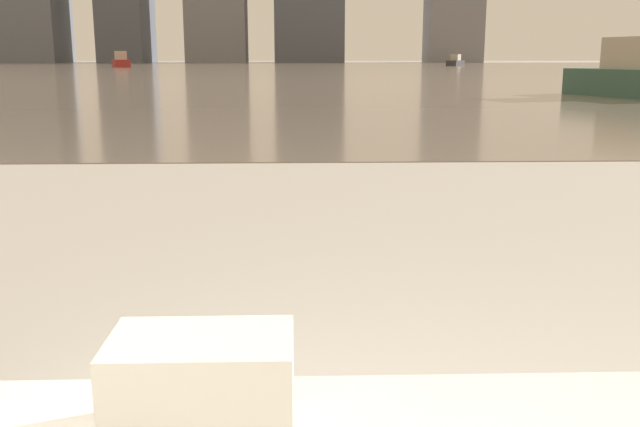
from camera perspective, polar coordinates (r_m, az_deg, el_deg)
towel_stack at (r=1.14m, az=-9.41°, el=-13.46°), size 0.28×0.18×0.16m
harbor_water at (r=62.21m, az=-1.77°, el=11.52°), size 180.00×110.00×0.01m
harbor_boat_1 at (r=20.57m, az=23.88°, el=10.01°), size 2.48×4.32×1.54m
harbor_boat_4 at (r=80.49m, az=10.79°, el=11.84°), size 2.59×3.41×1.23m
harbor_boat_5 at (r=71.47m, az=-15.64°, el=11.63°), size 2.58×4.24×1.50m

